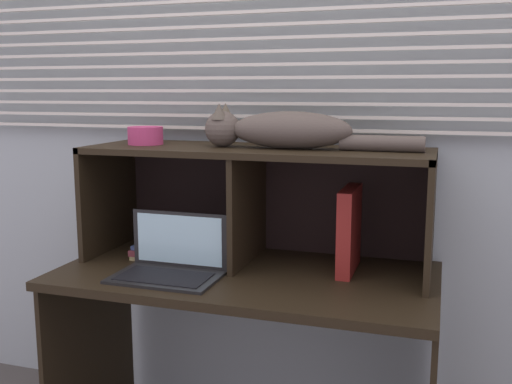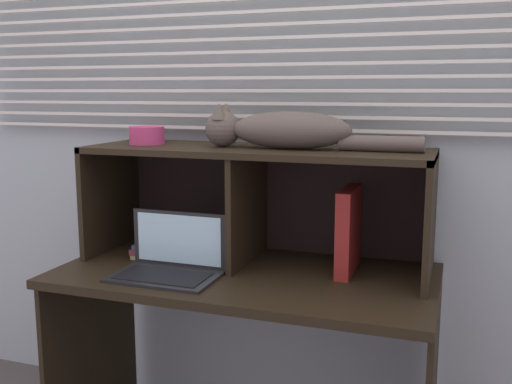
% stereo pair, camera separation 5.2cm
% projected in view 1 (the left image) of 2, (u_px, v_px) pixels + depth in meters
% --- Properties ---
extents(back_panel_with_blinds, '(4.40, 0.08, 2.50)m').
position_uv_depth(back_panel_with_blinds, '(276.00, 105.00, 2.26)').
color(back_panel_with_blinds, '#ADB9B9').
rests_on(back_panel_with_blinds, ground).
extents(desk, '(1.28, 0.65, 0.70)m').
position_uv_depth(desk, '(246.00, 311.00, 2.04)').
color(desk, black).
rests_on(desk, ground).
extents(hutch_shelf_unit, '(1.21, 0.40, 0.41)m').
position_uv_depth(hutch_shelf_unit, '(258.00, 181.00, 2.10)').
color(hutch_shelf_unit, black).
rests_on(hutch_shelf_unit, desk).
extents(cat, '(0.75, 0.15, 0.15)m').
position_uv_depth(cat, '(282.00, 130.00, 2.01)').
color(cat, brown).
rests_on(cat, hutch_shelf_unit).
extents(laptop, '(0.35, 0.23, 0.20)m').
position_uv_depth(laptop, '(171.00, 263.00, 1.96)').
color(laptop, black).
rests_on(laptop, desk).
extents(binder_upright, '(0.05, 0.24, 0.29)m').
position_uv_depth(binder_upright, '(349.00, 230.00, 2.00)').
color(binder_upright, maroon).
rests_on(binder_upright, desk).
extents(book_stack, '(0.19, 0.25, 0.05)m').
position_uv_depth(book_stack, '(167.00, 248.00, 2.22)').
color(book_stack, tan).
rests_on(book_stack, desk).
extents(small_basket, '(0.13, 0.13, 0.06)m').
position_uv_depth(small_basket, '(145.00, 136.00, 2.17)').
color(small_basket, '#C73B6E').
rests_on(small_basket, hutch_shelf_unit).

